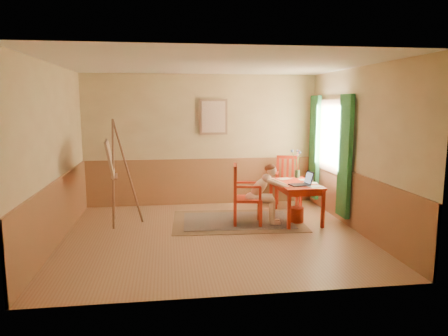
{
  "coord_description": "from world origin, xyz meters",
  "views": [
    {
      "loc": [
        -0.75,
        -6.69,
        2.19
      ],
      "look_at": [
        0.25,
        0.55,
        1.05
      ],
      "focal_mm": 33.41,
      "sensor_mm": 36.0,
      "label": 1
    }
  ],
  "objects": [
    {
      "name": "laptop",
      "position": [
        1.68,
        0.46,
        0.77
      ],
      "size": [
        0.44,
        0.31,
        0.24
      ],
      "color": "#1E2338",
      "rests_on": "table"
    },
    {
      "name": "window",
      "position": [
        2.42,
        1.1,
        1.35
      ],
      "size": [
        0.12,
        2.01,
        2.2
      ],
      "color": "white",
      "rests_on": "room"
    },
    {
      "name": "wastebasket",
      "position": [
        1.6,
        0.54,
        0.14
      ],
      "size": [
        0.33,
        0.33,
        0.29
      ],
      "primitive_type": "cylinder",
      "rotation": [
        0.0,
        0.0,
        0.3
      ],
      "color": "#AF331A",
      "rests_on": "room"
    },
    {
      "name": "vase",
      "position": [
        1.81,
        1.21,
        0.98
      ],
      "size": [
        0.21,
        0.3,
        0.57
      ],
      "color": "#3F724C",
      "rests_on": "table"
    },
    {
      "name": "table",
      "position": [
        1.62,
        0.68,
        0.63
      ],
      "size": [
        0.77,
        1.23,
        0.72
      ],
      "color": "red",
      "rests_on": "room"
    },
    {
      "name": "figure",
      "position": [
        0.96,
        0.53,
        0.61
      ],
      "size": [
        0.84,
        0.42,
        1.11
      ],
      "color": "beige",
      "rests_on": "room"
    },
    {
      "name": "chair_back",
      "position": [
        1.76,
        1.72,
        0.54
      ],
      "size": [
        0.61,
        0.62,
        1.08
      ],
      "color": "red",
      "rests_on": "room"
    },
    {
      "name": "room",
      "position": [
        0.0,
        0.0,
        1.4
      ],
      "size": [
        5.04,
        4.54,
        2.84
      ],
      "color": "#A97A59",
      "rests_on": "ground"
    },
    {
      "name": "easel",
      "position": [
        -1.73,
        0.9,
        1.14
      ],
      "size": [
        0.68,
        0.86,
        1.92
      ],
      "color": "brown",
      "rests_on": "room"
    },
    {
      "name": "wainscot",
      "position": [
        0.0,
        0.8,
        0.5
      ],
      "size": [
        5.0,
        4.5,
        1.0
      ],
      "color": "#98633E",
      "rests_on": "room"
    },
    {
      "name": "rug",
      "position": [
        0.54,
        0.76,
        0.01
      ],
      "size": [
        2.49,
        1.73,
        0.02
      ],
      "color": "#8C7251",
      "rests_on": "room"
    },
    {
      "name": "wall_portrait",
      "position": [
        0.25,
        2.2,
        1.9
      ],
      "size": [
        0.6,
        0.05,
        0.76
      ],
      "color": "#946F53",
      "rests_on": "room"
    },
    {
      "name": "chair_left",
      "position": [
        0.63,
        0.57,
        0.55
      ],
      "size": [
        0.57,
        0.56,
        1.1
      ],
      "color": "red",
      "rests_on": "room"
    },
    {
      "name": "papers",
      "position": [
        1.8,
        0.75,
        0.72
      ],
      "size": [
        0.67,
        1.07,
        0.0
      ],
      "color": "white",
      "rests_on": "table"
    }
  ]
}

